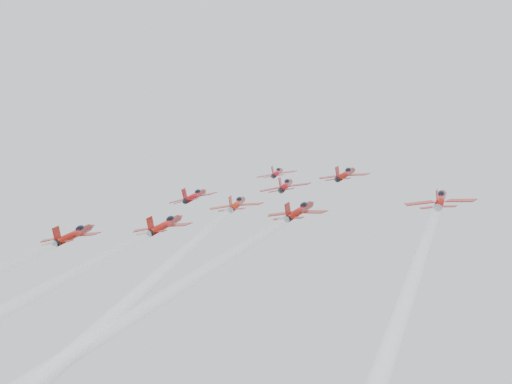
% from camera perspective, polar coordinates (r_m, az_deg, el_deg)
% --- Properties ---
extents(jet_lead, '(8.79, 11.21, 7.27)m').
position_cam_1_polar(jet_lead, '(150.01, 1.73, 1.56)').
color(jet_lead, '#B3111E').
extents(jet_row2_left, '(9.69, 12.36, 8.02)m').
position_cam_1_polar(jet_row2_left, '(134.76, -4.90, -0.29)').
color(jet_row2_left, '#A10F15').
extents(jet_row2_center, '(9.46, 12.06, 7.82)m').
position_cam_1_polar(jet_row2_center, '(127.36, 2.42, 0.55)').
color(jet_row2_center, maroon).
extents(jet_row2_right, '(9.44, 12.04, 7.81)m').
position_cam_1_polar(jet_row2_right, '(130.02, 7.16, 1.44)').
color(jet_row2_right, maroon).
extents(jet_center, '(8.90, 83.37, 50.92)m').
position_cam_1_polar(jet_center, '(75.84, -11.29, -7.10)').
color(jet_center, '#B02310').
extents(jet_rear_right, '(8.73, 81.71, 49.90)m').
position_cam_1_polar(jet_rear_right, '(59.40, -5.38, -9.59)').
color(jet_rear_right, maroon).
extents(jet_rear_farright, '(8.80, 82.41, 50.33)m').
position_cam_1_polar(jet_rear_farright, '(50.77, 13.26, -9.43)').
color(jet_rear_farright, '#AB1610').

